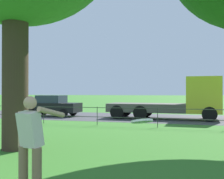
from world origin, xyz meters
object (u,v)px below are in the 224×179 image
object	(u,v)px
frisbee	(142,121)
flatbed_truck_left	(180,101)
person_thrower	(31,143)
car_black_far_left	(53,106)

from	to	relation	value
frisbee	flatbed_truck_left	xyz separation A→B (m)	(-0.24, 15.34, -0.22)
person_thrower	frisbee	size ratio (longest dim) A/B	4.60
car_black_far_left	frisbee	bearing A→B (deg)	-58.11
car_black_far_left	flatbed_truck_left	size ratio (longest dim) A/B	0.55
frisbee	car_black_far_left	xyz separation A→B (m)	(-9.48, 15.23, -0.66)
car_black_far_left	flatbed_truck_left	world-z (taller)	flatbed_truck_left
car_black_far_left	person_thrower	bearing A→B (deg)	-62.81
car_black_far_left	flatbed_truck_left	xyz separation A→B (m)	(9.23, 0.12, 0.44)
person_thrower	frisbee	xyz separation A→B (m)	(2.02, -0.72, 0.50)
frisbee	flatbed_truck_left	size ratio (longest dim) A/B	0.05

